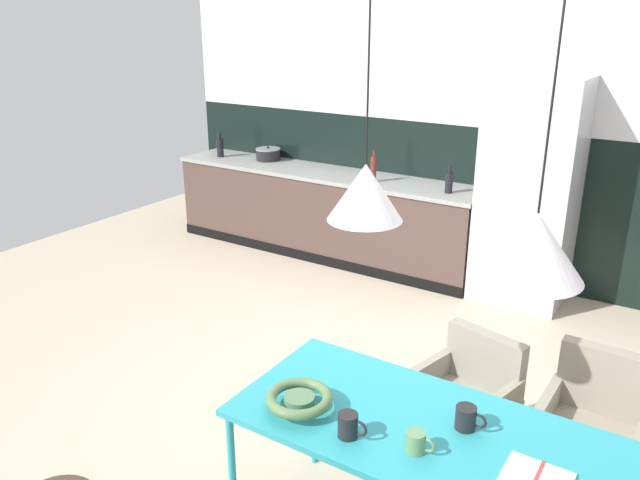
% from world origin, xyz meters
% --- Properties ---
extents(ground_plane, '(9.21, 9.21, 0.00)m').
position_xyz_m(ground_plane, '(0.00, 0.00, 0.00)').
color(ground_plane, '#BFAD94').
extents(back_wall_splashback_dark, '(7.08, 0.12, 1.42)m').
position_xyz_m(back_wall_splashback_dark, '(0.00, 2.85, 0.71)').
color(back_wall_splashback_dark, black).
rests_on(back_wall_splashback_dark, ground).
extents(back_wall_panel_upper, '(7.08, 0.12, 1.42)m').
position_xyz_m(back_wall_panel_upper, '(0.00, 2.85, 2.13)').
color(back_wall_panel_upper, silver).
rests_on(back_wall_panel_upper, back_wall_splashback_dark).
extents(kitchen_counter, '(3.36, 0.63, 0.88)m').
position_xyz_m(kitchen_counter, '(-1.73, 2.49, 0.44)').
color(kitchen_counter, '#4B3831').
rests_on(kitchen_counter, ground).
extents(refrigerator_column, '(0.76, 0.60, 1.93)m').
position_xyz_m(refrigerator_column, '(0.33, 2.49, 0.97)').
color(refrigerator_column, '#ADAFB2').
rests_on(refrigerator_column, ground).
extents(dining_table, '(1.68, 0.77, 0.76)m').
position_xyz_m(dining_table, '(0.81, -0.66, 0.71)').
color(dining_table, teal).
rests_on(dining_table, ground).
extents(armchair_facing_counter, '(0.58, 0.57, 0.77)m').
position_xyz_m(armchair_facing_counter, '(0.72, 0.14, 0.50)').
color(armchair_facing_counter, gray).
rests_on(armchair_facing_counter, ground).
extents(armchair_near_window, '(0.50, 0.48, 0.82)m').
position_xyz_m(armchair_near_window, '(1.35, 0.22, 0.52)').
color(armchair_near_window, gray).
rests_on(armchair_near_window, ground).
extents(fruit_bowl, '(0.29, 0.29, 0.08)m').
position_xyz_m(fruit_bowl, '(0.28, -0.84, 0.81)').
color(fruit_bowl, '#4C704C').
rests_on(fruit_bowl, dining_table).
extents(mug_wide_latte, '(0.12, 0.08, 0.09)m').
position_xyz_m(mug_wide_latte, '(0.83, -0.82, 0.80)').
color(mug_wide_latte, '#5B8456').
rests_on(mug_wide_latte, dining_table).
extents(mug_dark_espresso, '(0.13, 0.09, 0.10)m').
position_xyz_m(mug_dark_espresso, '(0.94, -0.58, 0.81)').
color(mug_dark_espresso, black).
rests_on(mug_dark_espresso, dining_table).
extents(mug_short_terracotta, '(0.13, 0.08, 0.11)m').
position_xyz_m(mug_short_terracotta, '(0.55, -0.89, 0.81)').
color(mug_short_terracotta, black).
rests_on(mug_short_terracotta, dining_table).
extents(cooking_pot, '(0.27, 0.27, 0.15)m').
position_xyz_m(cooking_pot, '(-2.50, 2.61, 0.95)').
color(cooking_pot, black).
rests_on(cooking_pot, kitchen_counter).
extents(bottle_spice_small, '(0.06, 0.06, 0.30)m').
position_xyz_m(bottle_spice_small, '(-1.10, 2.40, 1.01)').
color(bottle_spice_small, maroon).
rests_on(bottle_spice_small, kitchen_counter).
extents(bottle_wine_green, '(0.07, 0.07, 0.25)m').
position_xyz_m(bottle_wine_green, '(-0.35, 2.41, 0.98)').
color(bottle_wine_green, black).
rests_on(bottle_wine_green, kitchen_counter).
extents(bottle_oil_tall, '(0.08, 0.08, 0.27)m').
position_xyz_m(bottle_oil_tall, '(-3.05, 2.45, 0.99)').
color(bottle_oil_tall, black).
rests_on(bottle_oil_tall, kitchen_counter).
extents(pendant_lamp_over_table_near, '(0.30, 0.30, 1.17)m').
position_xyz_m(pendant_lamp_over_table_near, '(0.48, -0.65, 1.73)').
color(pendant_lamp_over_table_near, black).
extents(pendant_lamp_over_table_far, '(0.35, 0.35, 1.26)m').
position_xyz_m(pendant_lamp_over_table_far, '(1.15, -0.68, 1.65)').
color(pendant_lamp_over_table_far, black).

